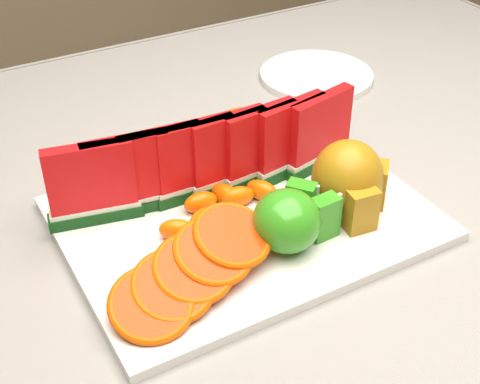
% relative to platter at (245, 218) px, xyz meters
% --- Properties ---
extents(table, '(1.40, 0.90, 0.75)m').
position_rel_platter_xyz_m(table, '(-0.01, 0.03, -0.11)').
color(table, '#533721').
rests_on(table, ground).
extents(tablecloth, '(1.53, 1.03, 0.20)m').
position_rel_platter_xyz_m(tablecloth, '(-0.01, 0.03, -0.05)').
color(tablecloth, gray).
rests_on(tablecloth, table).
extents(platter, '(0.40, 0.30, 0.01)m').
position_rel_platter_xyz_m(platter, '(0.00, 0.00, 0.00)').
color(platter, silver).
rests_on(platter, tablecloth).
extents(apple_cluster, '(0.11, 0.10, 0.07)m').
position_rel_platter_xyz_m(apple_cluster, '(0.02, -0.07, 0.04)').
color(apple_cluster, '#2E8019').
rests_on(apple_cluster, platter).
extents(pear_cluster, '(0.10, 0.10, 0.09)m').
position_rel_platter_xyz_m(pear_cluster, '(0.11, -0.05, 0.04)').
color(pear_cluster, '#B08419').
rests_on(pear_cluster, platter).
extents(side_plate, '(0.23, 0.23, 0.01)m').
position_rel_platter_xyz_m(side_plate, '(0.28, 0.27, -0.00)').
color(side_plate, silver).
rests_on(side_plate, tablecloth).
extents(watermelon_row, '(0.39, 0.07, 0.10)m').
position_rel_platter_xyz_m(watermelon_row, '(-0.01, 0.06, 0.05)').
color(watermelon_row, '#123F0F').
rests_on(watermelon_row, platter).
extents(orange_fan_front, '(0.20, 0.13, 0.06)m').
position_rel_platter_xyz_m(orange_fan_front, '(-0.10, -0.08, 0.03)').
color(orange_fan_front, red).
rests_on(orange_fan_front, platter).
extents(orange_fan_back, '(0.29, 0.11, 0.04)m').
position_rel_platter_xyz_m(orange_fan_back, '(-0.02, 0.12, 0.03)').
color(orange_fan_back, red).
rests_on(orange_fan_back, platter).
extents(tangerine_segments, '(0.16, 0.07, 0.03)m').
position_rel_platter_xyz_m(tangerine_segments, '(-0.03, 0.02, 0.02)').
color(tangerine_segments, '#DF4A13').
rests_on(tangerine_segments, platter).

